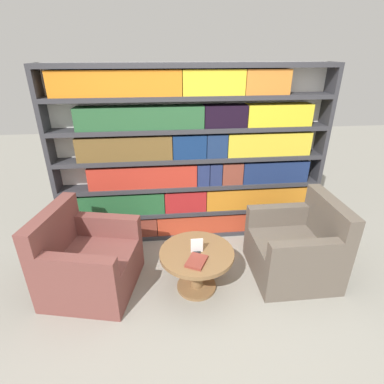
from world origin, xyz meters
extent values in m
plane|color=gray|center=(0.00, 0.00, 0.00)|extent=(14.00, 14.00, 0.00)
cube|color=silver|center=(0.00, 1.46, 1.06)|extent=(3.25, 0.05, 2.12)
cube|color=#333338|center=(-1.60, 1.33, 1.06)|extent=(0.05, 0.30, 2.12)
cube|color=#333338|center=(1.60, 1.33, 1.06)|extent=(0.05, 0.30, 2.12)
cube|color=#333338|center=(0.00, 1.33, 0.03)|extent=(3.15, 0.30, 0.05)
cube|color=#333338|center=(0.00, 1.33, 0.35)|extent=(3.15, 0.30, 0.05)
cube|color=#333338|center=(0.00, 1.33, 0.71)|extent=(3.15, 0.30, 0.05)
cube|color=#333338|center=(0.00, 1.33, 1.06)|extent=(3.15, 0.30, 0.05)
cube|color=#333338|center=(0.00, 1.33, 1.41)|extent=(3.15, 0.30, 0.05)
cube|color=#333338|center=(0.00, 1.33, 1.76)|extent=(3.15, 0.30, 0.05)
cube|color=#333338|center=(0.00, 1.33, 2.09)|extent=(3.15, 0.30, 0.05)
cube|color=brown|center=(-0.82, 1.31, 0.18)|extent=(0.72, 0.20, 0.25)
cube|color=#B93E25|center=(0.30, 1.31, 0.18)|extent=(1.48, 0.20, 0.25)
cube|color=maroon|center=(1.12, 1.31, 0.18)|extent=(0.15, 0.20, 0.25)
cube|color=#317833|center=(1.37, 1.31, 0.18)|extent=(0.33, 0.20, 0.25)
cube|color=#235A30|center=(-0.89, 1.31, 0.51)|extent=(1.10, 0.20, 0.27)
cube|color=#A72021|center=(-0.08, 1.31, 0.51)|extent=(0.52, 0.20, 0.27)
cube|color=orange|center=(0.85, 1.31, 0.51)|extent=(1.32, 0.20, 0.27)
cube|color=#B53022|center=(-0.58, 1.31, 0.86)|extent=(1.28, 0.20, 0.27)
cube|color=navy|center=(0.14, 1.31, 0.86)|extent=(0.15, 0.20, 0.27)
cube|color=navy|center=(0.29, 1.31, 0.86)|extent=(0.15, 0.20, 0.27)
cube|color=brown|center=(0.50, 1.31, 0.86)|extent=(0.25, 0.20, 0.27)
cube|color=navy|center=(1.04, 1.31, 0.86)|extent=(0.82, 0.20, 0.27)
cube|color=brown|center=(-0.77, 1.31, 1.22)|extent=(1.08, 0.20, 0.27)
cube|color=navy|center=(-0.03, 1.31, 1.22)|extent=(0.39, 0.20, 0.27)
cube|color=navy|center=(0.29, 1.31, 1.22)|extent=(0.24, 0.20, 0.27)
cube|color=gold|center=(0.92, 1.31, 1.22)|extent=(1.00, 0.20, 0.27)
cube|color=#275630|center=(-0.57, 1.31, 1.56)|extent=(1.40, 0.20, 0.24)
cube|color=black|center=(0.38, 1.31, 1.56)|extent=(0.48, 0.20, 0.24)
cube|color=gold|center=(1.01, 1.31, 1.56)|extent=(0.75, 0.20, 0.24)
cube|color=orange|center=(-0.79, 1.31, 1.92)|extent=(1.37, 0.20, 0.26)
cube|color=gold|center=(0.24, 1.31, 1.92)|extent=(0.67, 0.20, 0.26)
cube|color=#C9732A|center=(0.83, 1.31, 1.92)|extent=(0.49, 0.20, 0.26)
cube|color=brown|center=(-1.10, 0.42, 0.21)|extent=(0.99, 0.99, 0.41)
cube|color=brown|center=(-1.43, 0.50, 0.64)|extent=(0.32, 0.84, 0.46)
cube|color=brown|center=(-1.11, 0.06, 0.53)|extent=(0.69, 0.27, 0.23)
cube|color=brown|center=(-0.95, 0.75, 0.53)|extent=(0.69, 0.27, 0.23)
cube|color=brown|center=(0.99, 0.42, 0.21)|extent=(0.82, 0.83, 0.41)
cube|color=brown|center=(1.34, 0.42, 0.64)|extent=(0.14, 0.83, 0.46)
cube|color=brown|center=(0.92, 0.78, 0.53)|extent=(0.68, 0.12, 0.23)
cube|color=brown|center=(0.92, 0.07, 0.53)|extent=(0.68, 0.12, 0.23)
cylinder|color=brown|center=(-0.05, 0.30, 0.21)|extent=(0.13, 0.13, 0.41)
cylinder|color=brown|center=(-0.05, 0.30, 0.01)|extent=(0.40, 0.40, 0.03)
cylinder|color=brown|center=(-0.05, 0.30, 0.43)|extent=(0.74, 0.74, 0.04)
cube|color=black|center=(-0.05, 0.30, 0.46)|extent=(0.07, 0.06, 0.01)
cube|color=white|center=(-0.05, 0.30, 0.53)|extent=(0.12, 0.01, 0.15)
cube|color=brown|center=(-0.08, 0.14, 0.46)|extent=(0.24, 0.26, 0.03)
camera|label=1|loc=(-0.35, -2.07, 2.24)|focal=28.00mm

